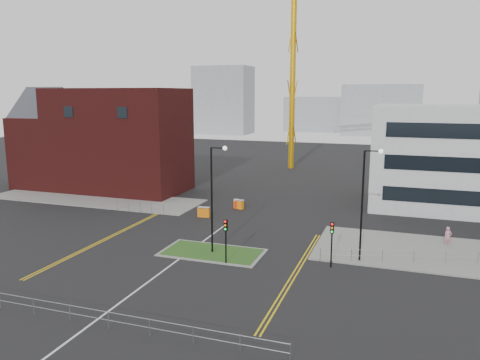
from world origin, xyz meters
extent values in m
plane|color=black|center=(0.00, 0.00, 0.00)|extent=(200.00, 200.00, 0.00)
cube|color=slate|center=(-20.00, 22.00, 0.06)|extent=(28.00, 8.00, 0.12)
cube|color=slate|center=(22.00, 14.00, 0.06)|extent=(24.00, 10.00, 0.12)
cube|color=slate|center=(2.00, 8.00, 0.04)|extent=(8.60, 4.60, 0.08)
cube|color=#224717|center=(2.00, 8.00, 0.06)|extent=(8.00, 4.00, 0.12)
cube|color=#4F1413|center=(-20.00, 28.00, 7.00)|extent=(18.00, 10.00, 14.00)
cube|color=black|center=(-24.00, 22.98, 11.00)|extent=(1.40, 0.10, 1.40)
cube|color=black|center=(-16.00, 22.98, 11.00)|extent=(1.40, 0.10, 1.40)
cube|color=#4F1413|center=(-32.00, 28.00, 5.00)|extent=(6.00, 10.00, 10.00)
cube|color=#2D3038|center=(-32.00, 28.00, 10.00)|extent=(6.40, 8.49, 8.49)
cylinder|color=#DE9D0D|center=(-2.00, 55.00, 15.82)|extent=(1.00, 1.00, 31.64)
cylinder|color=black|center=(2.00, 8.00, 4.50)|extent=(0.16, 0.16, 9.00)
cylinder|color=black|center=(2.60, 8.00, 9.00)|extent=(1.20, 0.10, 0.10)
sphere|color=silver|center=(3.20, 8.00, 9.00)|extent=(0.36, 0.36, 0.36)
cylinder|color=black|center=(14.00, 10.00, 4.50)|extent=(0.16, 0.16, 9.00)
cylinder|color=black|center=(14.60, 10.00, 9.00)|extent=(1.20, 0.10, 0.10)
sphere|color=silver|center=(15.20, 10.00, 9.00)|extent=(0.36, 0.36, 0.36)
cylinder|color=black|center=(4.00, 6.00, 1.50)|extent=(0.12, 0.12, 3.00)
cube|color=black|center=(4.00, 6.00, 3.20)|extent=(0.28, 0.22, 0.90)
sphere|color=red|center=(4.00, 5.87, 3.50)|extent=(0.18, 0.18, 0.18)
sphere|color=orange|center=(4.00, 5.87, 3.20)|extent=(0.18, 0.18, 0.18)
sphere|color=#0CCC33|center=(4.00, 5.87, 2.90)|extent=(0.18, 0.18, 0.18)
cylinder|color=black|center=(12.00, 8.00, 1.50)|extent=(0.12, 0.12, 3.00)
cube|color=black|center=(12.00, 8.00, 3.20)|extent=(0.28, 0.22, 0.90)
sphere|color=red|center=(12.00, 7.87, 3.50)|extent=(0.18, 0.18, 0.18)
sphere|color=orange|center=(12.00, 7.87, 3.20)|extent=(0.18, 0.18, 0.18)
sphere|color=#0CCC33|center=(12.00, 7.87, 2.90)|extent=(0.18, 0.18, 0.18)
cylinder|color=gray|center=(0.00, -6.00, 1.05)|extent=(24.00, 0.04, 0.04)
cylinder|color=gray|center=(0.00, -6.00, 0.55)|extent=(24.00, 0.04, 0.04)
cylinder|color=gray|center=(12.00, -6.00, 0.55)|extent=(0.05, 0.05, 1.10)
cylinder|color=gray|center=(-11.00, 18.00, 1.05)|extent=(6.00, 0.04, 0.04)
cylinder|color=gray|center=(-11.00, 18.00, 0.55)|extent=(6.00, 0.04, 0.04)
cylinder|color=gray|center=(-14.00, 18.00, 0.55)|extent=(0.05, 0.05, 1.10)
cylinder|color=gray|center=(-8.00, 18.00, 0.55)|extent=(0.05, 0.05, 1.10)
cylinder|color=gray|center=(20.50, 11.50, 1.05)|extent=(19.01, 5.04, 0.04)
cylinder|color=gray|center=(20.50, 11.50, 0.55)|extent=(19.01, 5.04, 0.04)
cylinder|color=gray|center=(11.00, 9.00, 0.55)|extent=(0.05, 0.05, 1.10)
cube|color=silver|center=(0.00, 2.00, 0.01)|extent=(0.15, 30.00, 0.01)
cube|color=gold|center=(-9.00, 10.00, 0.01)|extent=(0.12, 24.00, 0.01)
cube|color=gold|center=(-8.70, 10.00, 0.01)|extent=(0.12, 24.00, 0.01)
cube|color=gold|center=(9.50, 6.00, 0.01)|extent=(0.12, 20.00, 0.01)
cube|color=gold|center=(9.80, 6.00, 0.01)|extent=(0.12, 20.00, 0.01)
cube|color=gray|center=(-40.00, 120.00, 11.00)|extent=(18.00, 12.00, 22.00)
cube|color=gray|center=(10.00, 130.00, 8.00)|extent=(24.00, 12.00, 16.00)
cube|color=gray|center=(-8.00, 140.00, 6.00)|extent=(30.00, 12.00, 12.00)
imported|color=#C47E91|center=(21.02, 16.34, 0.91)|extent=(0.77, 0.65, 1.81)
cube|color=orange|center=(-1.00, 23.38, 0.53)|extent=(1.33, 0.89, 1.06)
cube|color=silver|center=(-1.00, 23.38, 1.00)|extent=(1.33, 0.89, 0.13)
cube|color=orange|center=(-3.36, 18.55, 0.55)|extent=(1.36, 0.55, 1.10)
cube|color=silver|center=(-3.36, 18.55, 1.05)|extent=(1.36, 0.55, 0.13)
cube|color=#FA330D|center=(-1.00, 23.50, 0.49)|extent=(1.24, 0.86, 0.99)
cube|color=silver|center=(-1.00, 23.50, 0.94)|extent=(1.24, 0.86, 0.12)
camera|label=1|loc=(16.60, -27.05, 13.39)|focal=35.00mm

